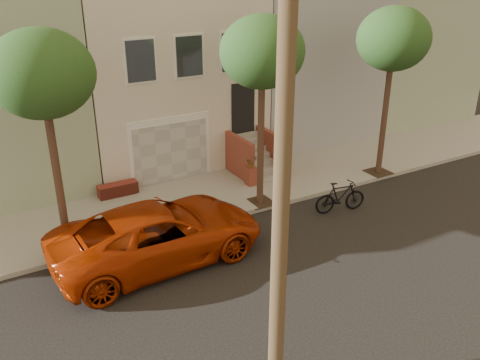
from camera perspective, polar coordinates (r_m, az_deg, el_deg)
ground at (r=14.61m, az=6.93°, el=-9.74°), size 90.00×90.00×0.00m
sidewalk at (r=18.55m, az=-2.78°, el=-1.65°), size 40.00×3.70×0.15m
house_row at (r=22.58m, az=-9.84°, el=12.21°), size 33.10×11.70×7.00m
tree_left at (r=13.99m, az=-21.21°, el=10.79°), size 2.70×2.57×6.30m
tree_mid at (r=16.23m, az=2.50°, el=13.92°), size 2.70×2.57×6.30m
tree_right at (r=19.67m, az=16.72°, el=14.70°), size 2.70×2.57×6.30m
pickup_truck at (r=14.66m, az=-9.07°, el=-5.91°), size 6.16×3.06×1.68m
motorcycle at (r=17.60m, az=11.10°, el=-1.85°), size 1.90×0.88×1.10m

